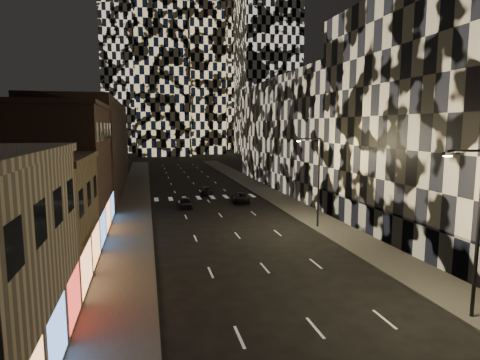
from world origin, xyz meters
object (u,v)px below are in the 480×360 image
streetlight_far (316,176)px  car_dark_rightlane (241,198)px  car_dark_midlane (186,203)px  car_dark_oncoming (206,190)px  streetlight_near (475,222)px

streetlight_far → car_dark_rightlane: 16.23m
car_dark_midlane → car_dark_rightlane: 7.82m
car_dark_oncoming → car_dark_rightlane: 8.49m
streetlight_near → car_dark_oncoming: streetlight_near is taller
streetlight_near → car_dark_oncoming: (-7.85, 42.62, -4.74)m
streetlight_near → car_dark_oncoming: size_ratio=2.14×
streetlight_near → car_dark_oncoming: 43.60m
car_dark_oncoming → car_dark_rightlane: (3.62, -7.68, 0.04)m
car_dark_midlane → streetlight_far: bearing=-45.7°
car_dark_midlane → car_dark_oncoming: 10.27m
car_dark_midlane → car_dark_rightlane: (7.62, 1.78, -0.01)m
streetlight_near → car_dark_midlane: size_ratio=2.35×
streetlight_far → car_dark_midlane: streetlight_far is taller
streetlight_near → car_dark_rightlane: 35.51m
streetlight_far → car_dark_midlane: (-11.85, 13.16, -4.70)m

